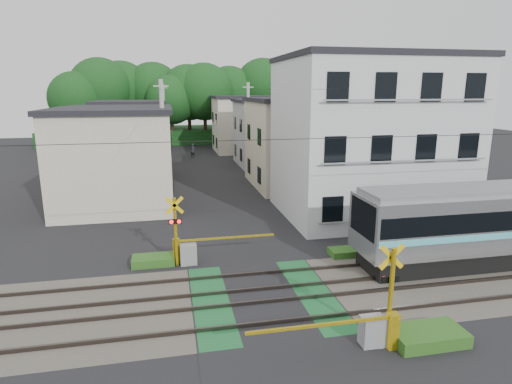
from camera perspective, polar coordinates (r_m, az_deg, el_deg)
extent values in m
plane|color=black|center=(16.09, 0.94, -13.79)|extent=(120.00, 120.00, 0.00)
cube|color=#47423A|center=(16.09, 0.94, -13.79)|extent=(120.00, 6.00, 0.00)
cube|color=black|center=(16.09, 0.94, -13.78)|extent=(5.20, 120.00, 0.00)
cube|color=#145126|center=(15.82, -6.01, -14.34)|extent=(1.30, 6.00, 0.00)
cube|color=#145126|center=(16.56, 7.54, -13.05)|extent=(1.30, 6.00, 0.00)
cube|color=#3F3833|center=(14.44, 2.65, -16.92)|extent=(120.00, 0.08, 0.14)
cube|color=#3F3833|center=(15.62, 1.35, -14.39)|extent=(120.00, 0.08, 0.14)
cube|color=#3F3833|center=(16.49, 0.55, -12.80)|extent=(120.00, 0.08, 0.14)
cube|color=#3F3833|center=(17.73, -0.42, -10.84)|extent=(120.00, 0.08, 0.14)
cube|color=black|center=(19.47, 20.34, -8.79)|extent=(2.20, 2.02, 0.55)
cube|color=black|center=(17.64, 14.17, -3.40)|extent=(0.10, 2.21, 1.43)
cylinder|color=yellow|center=(13.39, 17.50, -13.19)|extent=(0.14, 0.14, 3.00)
cube|color=yellow|center=(12.99, 17.66, -8.26)|extent=(0.77, 0.05, 0.77)
cube|color=yellow|center=(12.99, 17.66, -8.26)|extent=(0.77, 0.05, 0.77)
cube|color=black|center=(13.26, 17.44, -11.07)|extent=(0.55, 0.05, 0.20)
sphere|color=#FF0C07|center=(13.23, 16.70, -11.07)|extent=(0.16, 0.16, 0.16)
sphere|color=#FF0C07|center=(13.38, 17.93, -10.88)|extent=(0.16, 0.16, 0.16)
cube|color=gray|center=(13.67, 15.25, -17.46)|extent=(0.70, 0.50, 0.90)
cube|color=yellow|center=(13.65, 17.73, -17.21)|extent=(0.30, 0.30, 1.10)
cube|color=yellow|center=(12.56, 8.47, -17.15)|extent=(4.20, 0.08, 0.08)
cylinder|color=yellow|center=(18.51, -10.66, -5.27)|extent=(0.14, 0.14, 3.00)
cube|color=yellow|center=(18.07, -10.82, -1.76)|extent=(0.77, 0.05, 0.77)
cube|color=yellow|center=(18.07, -10.82, -1.76)|extent=(0.77, 0.05, 0.77)
cube|color=black|center=(18.26, -10.72, -3.88)|extent=(0.55, 0.05, 0.20)
sphere|color=#FF0C07|center=(18.20, -11.22, -3.96)|extent=(0.16, 0.16, 0.16)
sphere|color=#FF0C07|center=(18.21, -10.21, -3.91)|extent=(0.16, 0.16, 0.16)
cube|color=gray|center=(18.88, -8.99, -8.21)|extent=(0.70, 0.50, 0.90)
cube|color=yellow|center=(19.07, -10.55, -7.73)|extent=(0.30, 0.30, 1.10)
cube|color=yellow|center=(19.06, -3.80, -6.09)|extent=(4.20, 0.08, 0.08)
cube|color=silver|center=(26.34, 14.75, 6.76)|extent=(10.00, 8.00, 9.00)
cube|color=black|center=(26.25, 15.38, 16.89)|extent=(10.20, 8.16, 0.30)
cube|color=black|center=(21.79, 10.19, -2.39)|extent=(1.10, 0.06, 1.40)
cube|color=black|center=(22.80, 15.93, -1.99)|extent=(1.10, 0.06, 1.40)
cube|color=black|center=(24.01, 21.13, -1.62)|extent=(1.10, 0.06, 1.40)
cube|color=black|center=(25.41, 25.79, -1.27)|extent=(1.10, 0.06, 1.40)
cube|color=gray|center=(23.37, 18.81, -3.35)|extent=(9.00, 0.06, 0.08)
cube|color=black|center=(21.18, 10.53, 5.45)|extent=(1.10, 0.06, 1.40)
cube|color=black|center=(22.22, 16.42, 5.49)|extent=(1.10, 0.06, 1.40)
cube|color=black|center=(23.46, 21.74, 5.48)|extent=(1.10, 0.06, 1.40)
cube|color=black|center=(24.89, 26.49, 5.43)|extent=(1.10, 0.06, 1.40)
cube|color=gray|center=(22.72, 19.37, 3.91)|extent=(9.00, 0.06, 0.08)
cube|color=black|center=(20.99, 10.88, 13.58)|extent=(1.10, 0.06, 1.40)
cube|color=black|center=(22.03, 16.95, 13.23)|extent=(1.10, 0.06, 1.40)
cube|color=black|center=(23.29, 22.39, 12.80)|extent=(1.10, 0.06, 1.40)
cube|color=black|center=(24.72, 27.23, 12.32)|extent=(1.10, 0.06, 1.40)
cube|color=gray|center=(22.46, 19.98, 11.47)|extent=(9.00, 0.06, 0.08)
cube|color=beige|center=(28.49, -18.32, 3.95)|extent=(7.00, 7.00, 6.00)
cube|color=black|center=(28.18, -18.80, 10.27)|extent=(7.35, 7.35, 0.30)
cube|color=black|center=(26.90, -10.99, 0.16)|extent=(0.06, 1.00, 1.20)
cube|color=black|center=(30.32, -11.10, 1.65)|extent=(0.06, 1.00, 1.20)
cube|color=black|center=(26.41, -11.26, 6.09)|extent=(0.06, 1.00, 1.20)
cube|color=black|center=(29.89, -11.34, 6.91)|extent=(0.06, 1.00, 1.20)
cube|color=beige|center=(33.72, 5.62, 6.37)|extent=(7.00, 8.00, 6.50)
cube|color=black|center=(33.47, 5.75, 12.15)|extent=(7.35, 8.40, 0.30)
cube|color=black|center=(31.23, 0.42, 2.24)|extent=(0.06, 1.00, 1.20)
cube|color=black|center=(35.08, -0.95, 3.48)|extent=(0.06, 1.00, 1.20)
cube|color=black|center=(30.81, 0.43, 7.36)|extent=(0.06, 1.00, 1.20)
cube|color=black|center=(34.71, -0.97, 8.04)|extent=(0.06, 1.00, 1.20)
cube|color=#C7AB8D|center=(37.43, -17.58, 5.96)|extent=(8.00, 7.00, 5.80)
cube|color=black|center=(37.19, -17.92, 10.62)|extent=(8.40, 7.35, 0.30)
cube|color=black|center=(35.73, -11.23, 3.41)|extent=(0.06, 1.00, 1.20)
cube|color=black|center=(39.18, -11.29, 4.27)|extent=(0.06, 1.00, 1.20)
cube|color=black|center=(35.36, -11.44, 7.88)|extent=(0.06, 1.00, 1.20)
cube|color=black|center=(38.84, -11.48, 8.35)|extent=(0.06, 1.00, 1.20)
cube|color=#A1A3A6|center=(43.42, 2.20, 7.79)|extent=(7.00, 7.00, 6.20)
cube|color=black|center=(43.22, 2.24, 12.08)|extent=(7.35, 7.35, 0.30)
cube|color=black|center=(41.23, -2.02, 4.97)|extent=(0.06, 1.00, 1.20)
cube|color=black|center=(44.65, -2.78, 5.62)|extent=(0.06, 1.00, 1.20)
cube|color=black|center=(40.91, -2.06, 8.85)|extent=(0.06, 1.00, 1.20)
cube|color=black|center=(44.35, -2.82, 9.20)|extent=(0.06, 1.00, 1.20)
cube|color=#C7AB8D|center=(47.30, -16.18, 7.62)|extent=(7.00, 8.00, 6.00)
cube|color=black|center=(47.12, -16.44, 11.43)|extent=(7.35, 8.40, 0.30)
cube|color=black|center=(45.36, -11.76, 5.47)|extent=(0.06, 1.00, 1.20)
cube|color=black|center=(49.33, -11.78, 6.10)|extent=(0.06, 1.00, 1.20)
cube|color=black|center=(45.08, -11.93, 9.00)|extent=(0.06, 1.00, 1.20)
cube|color=black|center=(49.07, -11.94, 9.34)|extent=(0.06, 1.00, 1.20)
cube|color=beige|center=(53.01, -1.15, 8.93)|extent=(8.00, 7.00, 6.40)
cube|color=black|center=(52.85, -1.17, 12.55)|extent=(8.40, 7.35, 0.30)
cube|color=black|center=(50.88, -5.27, 6.54)|extent=(0.06, 1.00, 1.20)
cube|color=black|center=(54.34, -5.69, 6.96)|extent=(0.06, 1.00, 1.20)
cube|color=black|center=(50.62, -5.34, 9.68)|extent=(0.06, 1.00, 1.20)
cube|color=black|center=(54.10, -5.76, 9.91)|extent=(0.06, 1.00, 1.20)
cube|color=#164217|center=(64.35, -8.87, 7.60)|extent=(40.00, 10.00, 2.00)
cylinder|color=#332114|center=(60.30, -22.55, 7.73)|extent=(0.50, 0.50, 4.85)
sphere|color=#164217|center=(60.10, -22.89, 11.40)|extent=(6.79, 6.79, 6.79)
cylinder|color=#332114|center=(61.91, -19.70, 8.52)|extent=(0.50, 0.50, 5.79)
sphere|color=#164217|center=(61.75, -20.04, 12.80)|extent=(8.10, 8.10, 8.10)
cylinder|color=#332114|center=(64.16, -17.17, 8.80)|extent=(0.50, 0.50, 5.68)
sphere|color=#164217|center=(64.00, -17.45, 12.85)|extent=(7.95, 7.95, 7.95)
cylinder|color=#332114|center=(63.55, -13.28, 8.97)|extent=(0.50, 0.50, 5.60)
sphere|color=#164217|center=(63.39, -13.50, 13.01)|extent=(7.85, 7.85, 7.85)
cylinder|color=#332114|center=(59.49, -11.11, 8.35)|extent=(0.50, 0.50, 4.69)
sphere|color=#164217|center=(59.29, -11.28, 11.96)|extent=(6.57, 6.57, 6.57)
cylinder|color=#332114|center=(60.95, -8.84, 8.90)|extent=(0.50, 0.50, 5.41)
sphere|color=#164217|center=(60.77, -8.99, 12.97)|extent=(7.58, 7.58, 7.58)
cylinder|color=#332114|center=(59.98, -6.78, 8.93)|extent=(0.50, 0.50, 5.49)
sphere|color=#164217|center=(59.80, -6.90, 13.12)|extent=(7.68, 7.68, 7.68)
cylinder|color=#332114|center=(63.34, -3.50, 9.18)|extent=(0.50, 0.50, 5.37)
sphere|color=#164217|center=(63.17, -3.56, 13.07)|extent=(7.52, 7.52, 7.52)
cylinder|color=#332114|center=(66.12, -1.44, 9.00)|extent=(0.50, 0.50, 4.51)
sphere|color=#164217|center=(65.94, -1.46, 12.13)|extent=(6.32, 6.32, 6.32)
cylinder|color=#332114|center=(64.35, 0.91, 9.52)|extent=(0.50, 0.50, 5.95)
sphere|color=#164217|center=(64.20, 0.93, 13.77)|extent=(8.33, 8.33, 8.33)
cylinder|color=#332114|center=(61.90, 4.87, 8.86)|extent=(0.50, 0.50, 4.95)
sphere|color=#164217|center=(61.71, 4.94, 12.52)|extent=(6.92, 6.92, 6.92)
cube|color=black|center=(17.79, 19.49, 6.99)|extent=(60.00, 0.02, 0.02)
cylinder|color=#A5A5A0|center=(27.17, -12.18, 6.03)|extent=(0.26, 0.26, 8.00)
cube|color=#A5A5A0|center=(26.96, -12.56, 13.63)|extent=(0.90, 0.08, 0.08)
cylinder|color=#A5A5A0|center=(36.74, -1.04, 8.18)|extent=(0.26, 0.26, 8.00)
cube|color=#A5A5A0|center=(36.58, -1.07, 13.81)|extent=(0.90, 0.08, 0.08)
cylinder|color=#A5A5A0|center=(48.08, -12.09, 9.13)|extent=(0.26, 0.26, 8.00)
cube|color=#A5A5A0|center=(47.96, -12.30, 13.42)|extent=(0.90, 0.08, 0.08)
cube|color=black|center=(37.46, -12.38, 13.19)|extent=(0.02, 42.00, 0.02)
cube|color=black|center=(38.06, -1.49, 13.49)|extent=(0.02, 42.00, 0.02)
imported|color=black|center=(48.51, -8.45, 5.50)|extent=(0.67, 0.55, 1.57)
cube|color=#2D5E1E|center=(14.43, 21.89, -17.37)|extent=(2.20, 1.20, 0.40)
cube|color=#2D5E1E|center=(19.27, -13.52, -8.84)|extent=(1.80, 1.00, 0.36)
cube|color=#2D5E1E|center=(20.16, 11.89, -7.83)|extent=(1.50, 0.90, 0.30)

